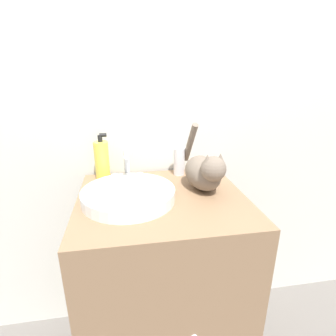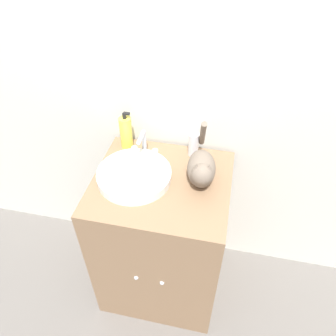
% 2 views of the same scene
% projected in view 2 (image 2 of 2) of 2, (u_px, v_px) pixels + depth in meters
% --- Properties ---
extents(ground_plane, '(8.00, 8.00, 0.00)m').
position_uv_depth(ground_plane, '(152.00, 322.00, 1.97)').
color(ground_plane, slate).
extents(wall_back, '(6.00, 0.05, 2.50)m').
position_uv_depth(wall_back, '(176.00, 82.00, 1.59)').
color(wall_back, silver).
rests_on(wall_back, ground_plane).
extents(vanity_cabinet, '(0.67, 0.61, 0.90)m').
position_uv_depth(vanity_cabinet, '(162.00, 237.00, 1.88)').
color(vanity_cabinet, '#8C6B4C').
rests_on(vanity_cabinet, ground_plane).
extents(sink_basin, '(0.36, 0.36, 0.05)m').
position_uv_depth(sink_basin, '(134.00, 175.00, 1.58)').
color(sink_basin, white).
rests_on(sink_basin, vanity_cabinet).
extents(faucet, '(0.14, 0.11, 0.16)m').
position_uv_depth(faucet, '(144.00, 145.00, 1.68)').
color(faucet, silver).
rests_on(faucet, vanity_cabinet).
extents(cat, '(0.16, 0.36, 0.26)m').
position_uv_depth(cat, '(202.00, 168.00, 1.53)').
color(cat, '#7A6B5B').
rests_on(cat, vanity_cabinet).
extents(soap_bottle, '(0.07, 0.07, 0.22)m').
position_uv_depth(soap_bottle, '(126.00, 132.00, 1.72)').
color(soap_bottle, '#EADB4C').
rests_on(soap_bottle, vanity_cabinet).
extents(spray_bottle, '(0.05, 0.05, 0.17)m').
position_uv_depth(spray_bottle, '(194.00, 142.00, 1.67)').
color(spray_bottle, silver).
rests_on(spray_bottle, vanity_cabinet).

